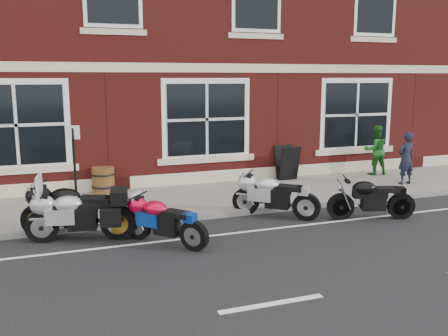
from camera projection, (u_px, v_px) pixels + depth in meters
The scene contains 13 objects.
ground at pixel (206, 240), 9.80m from camera, with size 80.00×80.00×0.00m, color black.
sidewalk at pixel (169, 202), 12.56m from camera, with size 30.00×3.00×0.12m, color slate.
kerb at pixel (186, 218), 11.10m from camera, with size 30.00×0.16×0.12m, color slate.
moto_touring_silver at pixel (76, 213), 9.67m from camera, with size 2.04×0.62×1.35m.
moto_sport_red at pixel (164, 219), 9.46m from camera, with size 1.31×1.53×0.85m.
moto_sport_black at pixel (76, 209), 9.81m from camera, with size 2.16×1.07×1.03m.
moto_sport_silver at pixel (274, 194), 11.32m from camera, with size 1.62×1.46×0.92m.
moto_naked_black at pixel (369, 197), 11.15m from camera, with size 1.92×0.73×0.89m.
pedestrian_left at pixel (406, 158), 14.21m from camera, with size 0.55×0.36×1.50m, color black.
pedestrian_right at pixel (375, 150), 15.61m from camera, with size 0.75×0.59×1.55m, color #195819.
a_board_sign at pixel (287, 163), 14.89m from camera, with size 0.61×0.41×1.02m, color black, non-canonical shape.
barrel_planter at pixel (103, 180), 13.20m from camera, with size 0.62×0.62×0.69m.
parking_sign at pixel (75, 166), 10.60m from camera, with size 0.27×0.13×2.03m.
Camera 1 is at (-2.89, -8.94, 3.16)m, focal length 40.00 mm.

